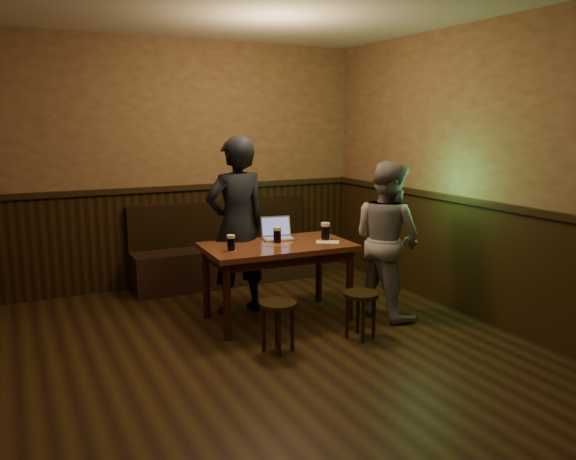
% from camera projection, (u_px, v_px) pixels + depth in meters
% --- Properties ---
extents(room, '(5.04, 6.04, 2.84)m').
position_uv_depth(room, '(252.00, 220.00, 3.95)').
color(room, black).
rests_on(room, ground).
extents(bench, '(2.20, 0.50, 0.95)m').
position_uv_depth(bench, '(226.00, 256.00, 6.65)').
color(bench, black).
rests_on(bench, ground).
extents(pub_table, '(1.42, 0.84, 0.75)m').
position_uv_depth(pub_table, '(277.00, 254.00, 5.33)').
color(pub_table, '#572E18').
rests_on(pub_table, ground).
extents(stool_left, '(0.40, 0.40, 0.42)m').
position_uv_depth(stool_left, '(278.00, 312.00, 4.62)').
color(stool_left, black).
rests_on(stool_left, ground).
extents(stool_right, '(0.40, 0.40, 0.42)m').
position_uv_depth(stool_right, '(361.00, 302.00, 4.91)').
color(stool_right, black).
rests_on(stool_right, ground).
extents(pint_left, '(0.09, 0.09, 0.15)m').
position_uv_depth(pint_left, '(231.00, 243.00, 5.01)').
color(pint_left, '#9E2B13').
rests_on(pint_left, pub_table).
extents(pint_mid, '(0.10, 0.10, 0.16)m').
position_uv_depth(pint_mid, '(277.00, 235.00, 5.33)').
color(pint_mid, '#9E2B13').
rests_on(pint_mid, pub_table).
extents(pint_right, '(0.11, 0.11, 0.17)m').
position_uv_depth(pint_right, '(325.00, 231.00, 5.47)').
color(pint_right, '#9E2B13').
rests_on(pint_right, pub_table).
extents(laptop, '(0.34, 0.29, 0.22)m').
position_uv_depth(laptop, '(277.00, 233.00, 5.54)').
color(laptop, silver).
rests_on(laptop, pub_table).
extents(menu, '(0.27, 0.24, 0.00)m').
position_uv_depth(menu, '(328.00, 242.00, 5.39)').
color(menu, silver).
rests_on(menu, pub_table).
extents(person_suit, '(0.68, 0.48, 1.75)m').
position_uv_depth(person_suit, '(237.00, 226.00, 5.50)').
color(person_suit, black).
rests_on(person_suit, ground).
extents(person_grey, '(0.71, 0.84, 1.52)m').
position_uv_depth(person_grey, '(387.00, 240.00, 5.43)').
color(person_grey, gray).
rests_on(person_grey, ground).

